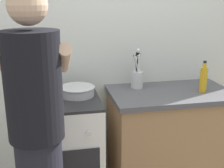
{
  "coord_description": "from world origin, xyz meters",
  "views": [
    {
      "loc": [
        -0.38,
        -2.0,
        1.63
      ],
      "look_at": [
        0.05,
        0.12,
        1.0
      ],
      "focal_mm": 47.36,
      "sensor_mm": 36.0,
      "label": 1
    }
  ],
  "objects_px": {
    "stove_range": "(62,152)",
    "oil_bottle": "(203,79)",
    "utensil_crock": "(137,76)",
    "person": "(38,143)",
    "pot": "(40,92)",
    "mixing_bowl": "(77,91)"
  },
  "relations": [
    {
      "from": "stove_range",
      "to": "oil_bottle",
      "type": "relative_size",
      "value": 3.52
    },
    {
      "from": "stove_range",
      "to": "utensil_crock",
      "type": "relative_size",
      "value": 2.7
    },
    {
      "from": "utensil_crock",
      "to": "oil_bottle",
      "type": "relative_size",
      "value": 1.3
    },
    {
      "from": "oil_bottle",
      "to": "person",
      "type": "bearing_deg",
      "value": -156.5
    },
    {
      "from": "pot",
      "to": "mixing_bowl",
      "type": "distance_m",
      "value": 0.28
    },
    {
      "from": "stove_range",
      "to": "pot",
      "type": "xyz_separation_m",
      "value": [
        -0.14,
        0.0,
        0.51
      ]
    },
    {
      "from": "pot",
      "to": "utensil_crock",
      "type": "distance_m",
      "value": 0.81
    },
    {
      "from": "pot",
      "to": "mixing_bowl",
      "type": "bearing_deg",
      "value": 8.09
    },
    {
      "from": "stove_range",
      "to": "mixing_bowl",
      "type": "distance_m",
      "value": 0.51
    },
    {
      "from": "pot",
      "to": "oil_bottle",
      "type": "xyz_separation_m",
      "value": [
        1.28,
        -0.06,
        0.04
      ]
    },
    {
      "from": "pot",
      "to": "person",
      "type": "height_order",
      "value": "person"
    },
    {
      "from": "utensil_crock",
      "to": "oil_bottle",
      "type": "distance_m",
      "value": 0.53
    },
    {
      "from": "pot",
      "to": "oil_bottle",
      "type": "relative_size",
      "value": 1.0
    },
    {
      "from": "utensil_crock",
      "to": "oil_bottle",
      "type": "height_order",
      "value": "utensil_crock"
    },
    {
      "from": "person",
      "to": "stove_range",
      "type": "bearing_deg",
      "value": 77.26
    },
    {
      "from": "mixing_bowl",
      "to": "oil_bottle",
      "type": "relative_size",
      "value": 1.07
    },
    {
      "from": "stove_range",
      "to": "oil_bottle",
      "type": "xyz_separation_m",
      "value": [
        1.14,
        -0.06,
        0.56
      ]
    },
    {
      "from": "stove_range",
      "to": "person",
      "type": "xyz_separation_m",
      "value": [
        -0.14,
        -0.62,
        0.41
      ]
    },
    {
      "from": "mixing_bowl",
      "to": "person",
      "type": "height_order",
      "value": "person"
    },
    {
      "from": "person",
      "to": "oil_bottle",
      "type": "bearing_deg",
      "value": 23.5
    },
    {
      "from": "mixing_bowl",
      "to": "oil_bottle",
      "type": "distance_m",
      "value": 1.01
    },
    {
      "from": "stove_range",
      "to": "utensil_crock",
      "type": "bearing_deg",
      "value": 13.41
    }
  ]
}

